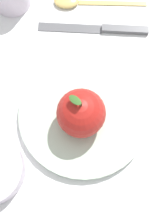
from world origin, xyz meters
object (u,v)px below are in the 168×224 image
Objects in this scene: apple at (81,113)px; spoon at (77,1)px; dinner_plate at (84,114)px; knife at (104,29)px.

spoon is (0.14, -0.20, -0.05)m from apple.
apple is at bearing 124.20° from spoon.
knife is (0.06, -0.17, -0.00)m from dinner_plate.
dinner_plate reaches higher than knife.
spoon reaches higher than knife.
spoon is at bearing -55.80° from apple.
apple is (-0.00, 0.01, 0.05)m from dinner_plate.
apple is at bearing 109.34° from knife.
knife is 1.15× the size of spoon.
dinner_plate is 0.23m from spoon.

